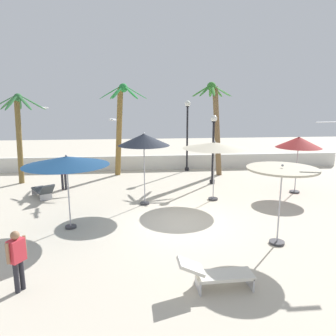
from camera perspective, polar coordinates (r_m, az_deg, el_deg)
The scene contains 18 objects.
ground_plane at distance 12.18m, azimuth 1.67°, elevation -9.77°, with size 56.00×56.00×0.00m, color beige.
boundary_wall at distance 21.43m, azimuth -1.74°, elevation 1.03°, with size 25.20×0.30×0.95m, color silver.
patio_umbrella_0 at distance 10.36m, azimuth 19.82°, elevation -1.09°, with size 2.17×2.17×2.61m.
patio_umbrella_1 at distance 13.67m, azimuth -4.37°, elevation 5.04°, with size 2.24×2.24×3.19m.
patio_umbrella_2 at distance 14.47m, azimuth 8.38°, elevation 3.98°, with size 2.91×2.91×2.76m.
patio_umbrella_3 at distance 16.76m, azimuth 22.45°, elevation 4.24°, with size 2.18×2.18×2.85m.
patio_umbrella_4 at distance 11.55m, azimuth -17.81°, elevation 1.18°, with size 2.97×2.97×2.69m.
palm_tree_0 at distance 19.64m, azimuth -8.57°, elevation 8.62°, with size 2.89×2.59×5.57m.
palm_tree_1 at distance 19.57m, azimuth 8.52°, elevation 8.83°, with size 2.49×2.50×5.65m.
palm_tree_2 at distance 19.16m, azimuth -25.23°, elevation 6.78°, with size 2.91×2.95×4.93m.
lamp_post_0 at distance 17.53m, azimuth 8.14°, elevation 4.49°, with size 0.35×0.35×3.78m.
lamp_post_1 at distance 20.70m, azimuth 3.49°, elevation 7.23°, with size 0.38×0.38×4.57m.
lounge_chair_0 at distance 16.09m, azimuth -21.58°, elevation -3.77°, with size 1.48×1.88×0.84m.
lounge_chair_1 at distance 8.16m, azimuth 8.52°, elevation -18.30°, with size 1.86×0.59×0.82m.
guest_0 at distance 8.55m, azimuth -25.53°, elevation -14.03°, with size 0.39×0.50×1.53m.
guest_3 at distance 17.16m, azimuth -18.34°, elevation -0.47°, with size 0.56×0.25×1.66m.
seagull_1 at distance 22.48m, azimuth -21.35°, elevation 10.09°, with size 0.39×0.95×0.14m.
seagull_2 at distance 16.31m, azimuth -9.90°, elevation 8.59°, with size 0.43×1.29×0.14m.
Camera 1 is at (-1.51, -11.23, 4.48)m, focal length 33.87 mm.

